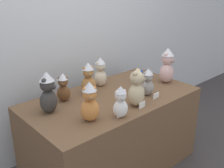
{
  "coord_description": "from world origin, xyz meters",
  "views": [
    {
      "loc": [
        -1.46,
        -1.38,
        1.71
      ],
      "look_at": [
        0.0,
        0.25,
        0.84
      ],
      "focal_mm": 44.4,
      "sensor_mm": 36.0,
      "label": 1
    }
  ],
  "objects_px": {
    "teddy_bear_ash": "(148,82)",
    "teddy_bear_charcoal": "(48,93)",
    "teddy_bear_blush": "(167,66)",
    "teddy_bear_snow": "(121,102)",
    "display_table": "(112,133)",
    "teddy_bear_sand": "(136,89)",
    "teddy_bear_ginger": "(90,102)",
    "party_cup_blue": "(139,76)",
    "teddy_bear_chestnut": "(63,88)",
    "teddy_bear_caramel": "(88,79)",
    "teddy_bear_cream": "(100,72)"
  },
  "relations": [
    {
      "from": "display_table",
      "to": "teddy_bear_cream",
      "type": "bearing_deg",
      "value": 70.98
    },
    {
      "from": "teddy_bear_snow",
      "to": "teddy_bear_cream",
      "type": "relative_size",
      "value": 0.89
    },
    {
      "from": "display_table",
      "to": "teddy_bear_cream",
      "type": "xyz_separation_m",
      "value": [
        0.09,
        0.26,
        0.5
      ]
    },
    {
      "from": "display_table",
      "to": "teddy_bear_ash",
      "type": "xyz_separation_m",
      "value": [
        0.26,
        -0.18,
        0.48
      ]
    },
    {
      "from": "teddy_bear_ash",
      "to": "teddy_bear_chestnut",
      "type": "bearing_deg",
      "value": 177.86
    },
    {
      "from": "teddy_bear_charcoal",
      "to": "party_cup_blue",
      "type": "distance_m",
      "value": 1.0
    },
    {
      "from": "teddy_bear_sand",
      "to": "teddy_bear_caramel",
      "type": "relative_size",
      "value": 1.04
    },
    {
      "from": "display_table",
      "to": "teddy_bear_charcoal",
      "type": "relative_size",
      "value": 4.61
    },
    {
      "from": "display_table",
      "to": "teddy_bear_ash",
      "type": "relative_size",
      "value": 6.18
    },
    {
      "from": "teddy_bear_ginger",
      "to": "teddy_bear_snow",
      "type": "distance_m",
      "value": 0.23
    },
    {
      "from": "teddy_bear_ginger",
      "to": "teddy_bear_chestnut",
      "type": "relative_size",
      "value": 1.22
    },
    {
      "from": "teddy_bear_ash",
      "to": "teddy_bear_snow",
      "type": "distance_m",
      "value": 0.47
    },
    {
      "from": "teddy_bear_ash",
      "to": "teddy_bear_blush",
      "type": "bearing_deg",
      "value": 43.15
    },
    {
      "from": "teddy_bear_charcoal",
      "to": "teddy_bear_blush",
      "type": "bearing_deg",
      "value": -40.17
    },
    {
      "from": "teddy_bear_snow",
      "to": "display_table",
      "type": "bearing_deg",
      "value": 77.78
    },
    {
      "from": "display_table",
      "to": "party_cup_blue",
      "type": "xyz_separation_m",
      "value": [
        0.45,
        0.11,
        0.42
      ]
    },
    {
      "from": "teddy_bear_snow",
      "to": "teddy_bear_charcoal",
      "type": "relative_size",
      "value": 0.76
    },
    {
      "from": "teddy_bear_caramel",
      "to": "teddy_bear_chestnut",
      "type": "bearing_deg",
      "value": -165.94
    },
    {
      "from": "display_table",
      "to": "teddy_bear_snow",
      "type": "height_order",
      "value": "teddy_bear_snow"
    },
    {
      "from": "teddy_bear_chestnut",
      "to": "teddy_bear_charcoal",
      "type": "distance_m",
      "value": 0.22
    },
    {
      "from": "teddy_bear_sand",
      "to": "teddy_bear_ginger",
      "type": "bearing_deg",
      "value": 147.97
    },
    {
      "from": "teddy_bear_ash",
      "to": "teddy_bear_charcoal",
      "type": "bearing_deg",
      "value": -169.4
    },
    {
      "from": "teddy_bear_chestnut",
      "to": "teddy_bear_sand",
      "type": "bearing_deg",
      "value": -15.76
    },
    {
      "from": "teddy_bear_blush",
      "to": "teddy_bear_snow",
      "type": "bearing_deg",
      "value": -178.64
    },
    {
      "from": "teddy_bear_ash",
      "to": "teddy_bear_caramel",
      "type": "relative_size",
      "value": 0.85
    },
    {
      "from": "teddy_bear_blush",
      "to": "teddy_bear_ash",
      "type": "distance_m",
      "value": 0.39
    },
    {
      "from": "teddy_bear_snow",
      "to": "teddy_bear_charcoal",
      "type": "distance_m",
      "value": 0.55
    },
    {
      "from": "display_table",
      "to": "teddy_bear_blush",
      "type": "xyz_separation_m",
      "value": [
        0.63,
        -0.09,
        0.53
      ]
    },
    {
      "from": "teddy_bear_snow",
      "to": "teddy_bear_ash",
      "type": "bearing_deg",
      "value": 36.7
    },
    {
      "from": "teddy_bear_sand",
      "to": "teddy_bear_ash",
      "type": "relative_size",
      "value": 1.23
    },
    {
      "from": "display_table",
      "to": "party_cup_blue",
      "type": "relative_size",
      "value": 13.74
    },
    {
      "from": "teddy_bear_snow",
      "to": "teddy_bear_chestnut",
      "type": "distance_m",
      "value": 0.54
    },
    {
      "from": "teddy_bear_snow",
      "to": "party_cup_blue",
      "type": "xyz_separation_m",
      "value": [
        0.65,
        0.42,
        -0.07
      ]
    },
    {
      "from": "teddy_bear_ash",
      "to": "teddy_bear_sand",
      "type": "bearing_deg",
      "value": -132.18
    },
    {
      "from": "teddy_bear_blush",
      "to": "teddy_bear_sand",
      "type": "bearing_deg",
      "value": -178.9
    },
    {
      "from": "party_cup_blue",
      "to": "teddy_bear_cream",
      "type": "bearing_deg",
      "value": 156.06
    },
    {
      "from": "teddy_bear_cream",
      "to": "teddy_bear_charcoal",
      "type": "distance_m",
      "value": 0.66
    },
    {
      "from": "teddy_bear_chestnut",
      "to": "teddy_bear_caramel",
      "type": "xyz_separation_m",
      "value": [
        0.25,
        -0.02,
        0.02
      ]
    },
    {
      "from": "teddy_bear_chestnut",
      "to": "teddy_bear_charcoal",
      "type": "bearing_deg",
      "value": -119.24
    },
    {
      "from": "teddy_bear_snow",
      "to": "teddy_bear_caramel",
      "type": "distance_m",
      "value": 0.51
    },
    {
      "from": "display_table",
      "to": "teddy_bear_caramel",
      "type": "bearing_deg",
      "value": 118.66
    },
    {
      "from": "display_table",
      "to": "party_cup_blue",
      "type": "height_order",
      "value": "party_cup_blue"
    },
    {
      "from": "teddy_bear_ginger",
      "to": "teddy_bear_cream",
      "type": "bearing_deg",
      "value": 69.76
    },
    {
      "from": "teddy_bear_cream",
      "to": "party_cup_blue",
      "type": "relative_size",
      "value": 2.54
    },
    {
      "from": "teddy_bear_blush",
      "to": "teddy_bear_charcoal",
      "type": "height_order",
      "value": "teddy_bear_blush"
    },
    {
      "from": "teddy_bear_charcoal",
      "to": "party_cup_blue",
      "type": "bearing_deg",
      "value": -30.9
    },
    {
      "from": "teddy_bear_chestnut",
      "to": "display_table",
      "type": "bearing_deg",
      "value": 3.05
    },
    {
      "from": "teddy_bear_ginger",
      "to": "teddy_bear_snow",
      "type": "height_order",
      "value": "teddy_bear_ginger"
    },
    {
      "from": "teddy_bear_blush",
      "to": "display_table",
      "type": "bearing_deg",
      "value": 158.35
    },
    {
      "from": "teddy_bear_ash",
      "to": "teddy_bear_charcoal",
      "type": "xyz_separation_m",
      "value": [
        -0.81,
        0.28,
        0.04
      ]
    }
  ]
}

